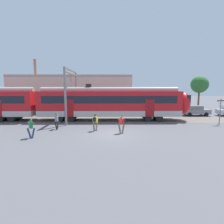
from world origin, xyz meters
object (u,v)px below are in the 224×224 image
object	(u,v)px
pedestrian_yellow	(95,121)
pedestrian_grey	(57,120)
pedestrian_red	(121,123)
commuter_train	(44,103)
crossing_signal	(221,107)
parked_car_grey	(195,111)
pedestrian_green	(31,127)

from	to	relation	value
pedestrian_yellow	pedestrian_grey	bearing A→B (deg)	169.74
pedestrian_yellow	pedestrian_red	distance (m)	2.70
commuter_train	crossing_signal	world-z (taller)	commuter_train
pedestrian_yellow	parked_car_grey	bearing A→B (deg)	33.19
commuter_train	pedestrian_grey	bearing A→B (deg)	-58.63
parked_car_grey	crossing_signal	world-z (taller)	crossing_signal
parked_car_grey	pedestrian_green	bearing A→B (deg)	-148.77
commuter_train	pedestrian_yellow	distance (m)	9.28
pedestrian_green	crossing_signal	distance (m)	20.26
pedestrian_green	pedestrian_yellow	world-z (taller)	same
pedestrian_green	pedestrian_red	world-z (taller)	same
pedestrian_yellow	parked_car_grey	size ratio (longest dim) A/B	0.41
pedestrian_grey	crossing_signal	bearing A→B (deg)	7.30
pedestrian_grey	parked_car_grey	size ratio (longest dim) A/B	0.41
crossing_signal	parked_car_grey	bearing A→B (deg)	86.93
pedestrian_green	pedestrian_grey	bearing A→B (deg)	69.25
pedestrian_grey	crossing_signal	xyz separation A→B (m)	(18.27, 2.34, 1.05)
pedestrian_grey	pedestrian_yellow	distance (m)	4.05
pedestrian_red	commuter_train	bearing A→B (deg)	144.77
commuter_train	pedestrian_red	xyz separation A→B (m)	(9.63, -6.80, -1.29)
pedestrian_red	pedestrian_green	bearing A→B (deg)	-169.11
pedestrian_yellow	pedestrian_red	size ratio (longest dim) A/B	1.00
pedestrian_yellow	crossing_signal	bearing A→B (deg)	12.10
pedestrian_grey	parked_car_grey	distance (m)	20.61
parked_car_grey	crossing_signal	size ratio (longest dim) A/B	1.34
pedestrian_red	crossing_signal	world-z (taller)	crossing_signal
pedestrian_green	pedestrian_grey	size ratio (longest dim) A/B	1.00
pedestrian_grey	pedestrian_yellow	bearing A→B (deg)	-10.26
pedestrian_green	parked_car_grey	world-z (taller)	pedestrian_green
commuter_train	parked_car_grey	bearing A→B (deg)	9.74
pedestrian_yellow	parked_car_grey	distance (m)	17.48
pedestrian_yellow	crossing_signal	world-z (taller)	crossing_signal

